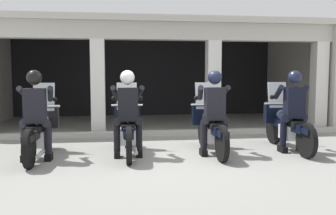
# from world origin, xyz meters

# --- Properties ---
(ground_plane) EXTENTS (80.00, 80.00, 0.00)m
(ground_plane) POSITION_xyz_m (0.00, 3.00, 0.00)
(ground_plane) COLOR gray
(station_building) EXTENTS (10.07, 4.79, 2.99)m
(station_building) POSITION_xyz_m (0.01, 5.14, 1.93)
(station_building) COLOR black
(station_building) RESTS_ON ground
(kerb_strip) EXTENTS (9.57, 0.24, 0.12)m
(kerb_strip) POSITION_xyz_m (0.01, 2.23, 0.06)
(kerb_strip) COLOR #B7B5AD
(kerb_strip) RESTS_ON ground
(motorcycle_far_left) EXTENTS (0.62, 2.04, 1.35)m
(motorcycle_far_left) POSITION_xyz_m (-2.39, 0.18, 0.50)
(motorcycle_far_left) COLOR black
(motorcycle_far_left) RESTS_ON ground
(police_officer_far_left) EXTENTS (0.63, 0.61, 1.58)m
(police_officer_far_left) POSITION_xyz_m (-2.39, -0.10, 0.94)
(police_officer_far_left) COLOR black
(police_officer_far_left) RESTS_ON ground
(motorcycle_center_left) EXTENTS (0.62, 2.04, 1.35)m
(motorcycle_center_left) POSITION_xyz_m (-0.80, 0.25, 0.50)
(motorcycle_center_left) COLOR black
(motorcycle_center_left) RESTS_ON ground
(police_officer_center_left) EXTENTS (0.63, 0.61, 1.58)m
(police_officer_center_left) POSITION_xyz_m (-0.80, -0.03, 0.94)
(police_officer_center_left) COLOR black
(police_officer_center_left) RESTS_ON ground
(motorcycle_center_right) EXTENTS (0.62, 2.04, 1.35)m
(motorcycle_center_right) POSITION_xyz_m (0.80, 0.18, 0.50)
(motorcycle_center_right) COLOR black
(motorcycle_center_right) RESTS_ON ground
(police_officer_center_right) EXTENTS (0.63, 0.61, 1.58)m
(police_officer_center_right) POSITION_xyz_m (0.80, -0.10, 0.94)
(police_officer_center_right) COLOR black
(police_officer_center_right) RESTS_ON ground
(motorcycle_far_right) EXTENTS (0.62, 2.04, 1.35)m
(motorcycle_far_right) POSITION_xyz_m (2.39, 0.27, 0.50)
(motorcycle_far_right) COLOR black
(motorcycle_far_right) RESTS_ON ground
(police_officer_far_right) EXTENTS (0.63, 0.61, 1.58)m
(police_officer_far_right) POSITION_xyz_m (2.39, -0.02, 0.94)
(police_officer_far_right) COLOR black
(police_officer_far_right) RESTS_ON ground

